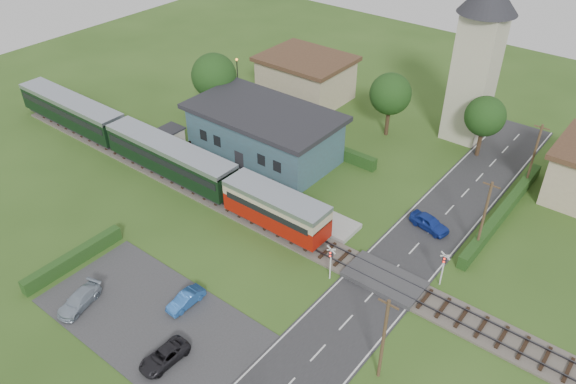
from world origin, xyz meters
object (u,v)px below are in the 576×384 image
Objects in this scene: equipment_hut at (172,139)px; car_park_dark at (164,356)px; train at (149,148)px; crossing_signal_far at (444,264)px; car_on_road at (429,223)px; car_park_silver at (79,300)px; pedestrian_near at (272,188)px; crossing_signal_near at (331,258)px; church_tower at (479,49)px; car_park_blue at (186,300)px; pedestrian_far at (191,148)px; house_west at (306,77)px; station_building at (264,133)px.

equipment_hut is 0.70× the size of car_park_dark.
train reaches higher than crossing_signal_far.
car_on_road is 0.97× the size of car_park_silver.
pedestrian_near is (-17.65, 0.73, -0.76)m from crossing_signal_far.
church_tower is at bearing 92.82° from crossing_signal_near.
crossing_signal_near is 0.88× the size of car_on_road.
church_tower is at bearing 48.71° from train.
train is 13.18× the size of crossing_signal_far.
crossing_signal_far reaches higher than pedestrian_near.
equipment_hut is 0.69× the size of car_on_road.
crossing_signal_far is (31.44, 2.39, -0.04)m from train.
pedestrian_near reaches higher than car_park_silver.
equipment_hut is 22.94m from car_park_blue.
car_on_road is 25.76m from pedestrian_far.
house_west is at bearing 130.11° from crossing_signal_near.
car_park_silver is at bearing -82.46° from station_building.
car_park_dark is at bearing -43.48° from equipment_hut.
pedestrian_near reaches higher than car_park_dark.
crossing_signal_near and crossing_signal_far have the same top height.
car_park_blue is 1.72× the size of pedestrian_near.
house_west reaches higher than crossing_signal_near.
car_on_road reaches higher than car_park_blue.
equipment_hut reaches higher than car_on_road.
equipment_hut is 25.04m from crossing_signal_near.
crossing_signal_near is at bearing -49.89° from house_west.
crossing_signal_far is at bearing 28.68° from car_park_silver.
pedestrian_far is at bearing 135.93° from car_park_blue.
train reaches higher than car_on_road.
equipment_hut is at bearing 116.10° from pedestrian_far.
equipment_hut is 22.77m from car_park_silver.
car_park_blue is at bearing -39.91° from equipment_hut.
car_park_dark is (8.90, 0.48, -0.05)m from car_park_silver.
church_tower reaches higher than car_park_dark.
equipment_hut is 0.80× the size of car_park_blue.
station_building reaches higher than pedestrian_near.
pedestrian_far reaches higher than car_park_dark.
crossing_signal_near is 1.00× the size of crossing_signal_far.
pedestrian_far is at bearing -132.68° from church_tower.
church_tower reaches higher than train.
car_on_road is 2.00× the size of pedestrian_near.
train is at bearing 164.59° from pedestrian_far.
church_tower is 5.37× the size of crossing_signal_far.
car_park_dark is at bearing -121.75° from pedestrian_far.
station_building is at bearing -131.41° from church_tower.
car_park_dark is 2.21× the size of pedestrian_far.
church_tower is 26.15m from pedestrian_near.
station_building is 14.87m from house_west.
car_on_road is (24.71, -14.74, -2.11)m from house_west.
station_building is 7.91m from pedestrian_far.
car_park_dark is (-11.33, -18.41, -1.56)m from crossing_signal_far.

